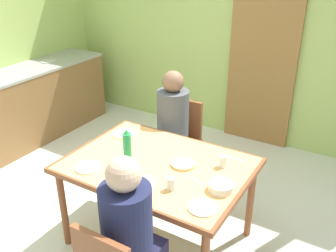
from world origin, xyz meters
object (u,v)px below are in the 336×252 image
(person_near_diner, at_px, (128,223))
(person_far_diner, at_px, (172,116))
(kitchen_counter, at_px, (37,101))
(serving_bowl_center, at_px, (221,187))
(water_bottle_green_near, at_px, (127,149))
(dining_table, at_px, (158,171))
(chair_far_diner, at_px, (179,138))

(person_near_diner, distance_m, person_far_diner, 1.53)
(kitchen_counter, xyz_separation_m, person_near_diner, (2.64, -1.59, 0.33))
(serving_bowl_center, bearing_deg, water_bottle_green_near, -174.65)
(person_near_diner, relative_size, serving_bowl_center, 4.53)
(kitchen_counter, relative_size, person_far_diner, 2.52)
(dining_table, xyz_separation_m, person_near_diner, (0.25, -0.72, 0.11))
(chair_far_diner, distance_m, person_far_diner, 0.31)
(kitchen_counter, height_order, person_near_diner, person_near_diner)
(kitchen_counter, bearing_deg, person_far_diner, -4.50)
(serving_bowl_center, bearing_deg, person_far_diner, 136.77)
(kitchen_counter, relative_size, serving_bowl_center, 11.42)
(person_far_diner, height_order, serving_bowl_center, person_far_diner)
(person_far_diner, relative_size, water_bottle_green_near, 2.53)
(water_bottle_green_near, bearing_deg, kitchen_counter, 155.15)
(kitchen_counter, height_order, person_far_diner, person_far_diner)
(kitchen_counter, distance_m, dining_table, 2.55)
(kitchen_counter, bearing_deg, chair_far_diner, -0.78)
(kitchen_counter, distance_m, person_far_diner, 2.13)
(person_near_diner, bearing_deg, dining_table, 109.42)
(serving_bowl_center, bearing_deg, dining_table, 171.67)
(chair_far_diner, distance_m, person_near_diner, 1.68)
(chair_far_diner, bearing_deg, serving_bowl_center, 132.24)
(person_far_diner, distance_m, water_bottle_green_near, 0.88)
(person_far_diner, xyz_separation_m, water_bottle_green_near, (0.13, -0.86, 0.10))
(water_bottle_green_near, relative_size, serving_bowl_center, 1.79)
(dining_table, xyz_separation_m, water_bottle_green_near, (-0.17, -0.15, 0.21))
(water_bottle_green_near, xyz_separation_m, serving_bowl_center, (0.72, 0.07, -0.12))
(water_bottle_green_near, bearing_deg, person_near_diner, -53.46)
(chair_far_diner, relative_size, person_near_diner, 1.13)
(dining_table, bearing_deg, chair_far_diner, 109.07)
(person_near_diner, xyz_separation_m, water_bottle_green_near, (-0.42, 0.57, 0.10))
(chair_far_diner, bearing_deg, water_bottle_green_near, 97.22)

